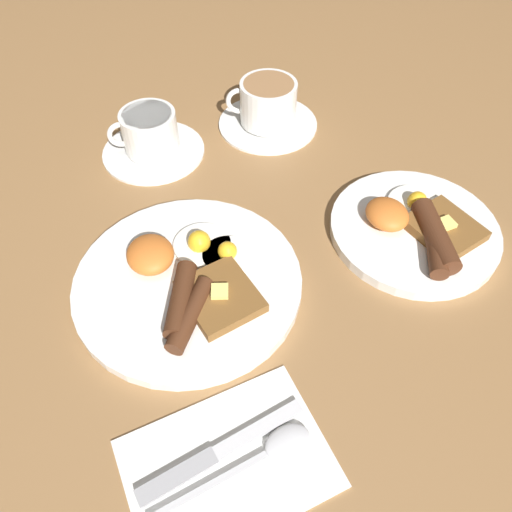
% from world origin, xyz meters
% --- Properties ---
extents(ground_plane, '(3.00, 3.00, 0.00)m').
position_xyz_m(ground_plane, '(0.00, 0.00, 0.00)').
color(ground_plane, olive).
extents(breakfast_plate_near, '(0.28, 0.28, 0.04)m').
position_xyz_m(breakfast_plate_near, '(0.00, 0.00, 0.01)').
color(breakfast_plate_near, white).
rests_on(breakfast_plate_near, ground_plane).
extents(breakfast_plate_far, '(0.23, 0.23, 0.04)m').
position_xyz_m(breakfast_plate_far, '(0.03, 0.31, 0.01)').
color(breakfast_plate_far, white).
rests_on(breakfast_plate_far, ground_plane).
extents(teacup_near, '(0.16, 0.16, 0.07)m').
position_xyz_m(teacup_near, '(-0.27, 0.03, 0.03)').
color(teacup_near, white).
rests_on(teacup_near, ground_plane).
extents(teacup_far, '(0.17, 0.17, 0.08)m').
position_xyz_m(teacup_far, '(-0.27, 0.22, 0.03)').
color(teacup_far, white).
rests_on(teacup_far, ground_plane).
extents(napkin, '(0.15, 0.20, 0.01)m').
position_xyz_m(napkin, '(0.22, -0.03, 0.00)').
color(napkin, white).
rests_on(napkin, ground_plane).
extents(knife, '(0.04, 0.18, 0.01)m').
position_xyz_m(knife, '(0.21, -0.04, 0.01)').
color(knife, silver).
rests_on(knife, napkin).
extents(spoon, '(0.04, 0.17, 0.01)m').
position_xyz_m(spoon, '(0.23, 0.01, 0.01)').
color(spoon, silver).
rests_on(spoon, napkin).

